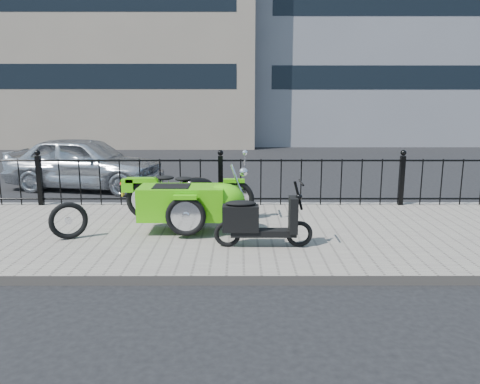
{
  "coord_description": "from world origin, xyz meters",
  "views": [
    {
      "loc": [
        0.36,
        -7.59,
        2.19
      ],
      "look_at": [
        0.37,
        -0.1,
        0.66
      ],
      "focal_mm": 35.0,
      "sensor_mm": 36.0,
      "label": 1
    }
  ],
  "objects_px": {
    "motorcycle_sidecar": "(194,200)",
    "spare_tire": "(68,221)",
    "sedan_car": "(85,163)",
    "scooter": "(257,221)"
  },
  "relations": [
    {
      "from": "scooter",
      "to": "spare_tire",
      "type": "bearing_deg",
      "value": 172.61
    },
    {
      "from": "motorcycle_sidecar",
      "to": "sedan_car",
      "type": "bearing_deg",
      "value": 127.3
    },
    {
      "from": "motorcycle_sidecar",
      "to": "scooter",
      "type": "relative_size",
      "value": 1.65
    },
    {
      "from": "motorcycle_sidecar",
      "to": "scooter",
      "type": "height_order",
      "value": "motorcycle_sidecar"
    },
    {
      "from": "motorcycle_sidecar",
      "to": "spare_tire",
      "type": "distance_m",
      "value": 1.89
    },
    {
      "from": "scooter",
      "to": "motorcycle_sidecar",
      "type": "bearing_deg",
      "value": 137.13
    },
    {
      "from": "spare_tire",
      "to": "sedan_car",
      "type": "distance_m",
      "value": 4.62
    },
    {
      "from": "scooter",
      "to": "sedan_car",
      "type": "height_order",
      "value": "sedan_car"
    },
    {
      "from": "scooter",
      "to": "sedan_car",
      "type": "bearing_deg",
      "value": 129.34
    },
    {
      "from": "spare_tire",
      "to": "sedan_car",
      "type": "bearing_deg",
      "value": 104.93
    }
  ]
}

